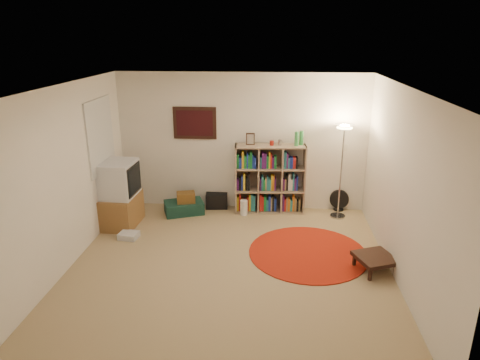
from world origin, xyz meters
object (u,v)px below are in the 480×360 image
object	(u,v)px
bookshelf	(269,180)
tv_stand	(120,195)
floor_fan	(339,200)
floor_lamp	(344,141)
side_table	(375,259)
suitcase	(184,207)

from	to	relation	value
bookshelf	tv_stand	distance (m)	2.62
floor_fan	floor_lamp	bearing A→B (deg)	-93.07
floor_lamp	tv_stand	bearing A→B (deg)	-170.38
floor_lamp	tv_stand	size ratio (longest dim) A/B	1.50
floor_fan	tv_stand	bearing A→B (deg)	-158.74
floor_lamp	tv_stand	distance (m)	3.89
side_table	bookshelf	bearing A→B (deg)	126.89
floor_lamp	suitcase	distance (m)	3.07
floor_lamp	side_table	world-z (taller)	floor_lamp
floor_lamp	side_table	size ratio (longest dim) A/B	2.63
floor_lamp	side_table	distance (m)	2.22
tv_stand	floor_lamp	bearing A→B (deg)	12.05
floor_lamp	side_table	xyz separation A→B (m)	(0.26, -1.84, -1.21)
bookshelf	suitcase	distance (m)	1.63
side_table	floor_lamp	bearing A→B (deg)	97.96
floor_fan	suitcase	bearing A→B (deg)	-165.43
bookshelf	side_table	world-z (taller)	bookshelf
floor_fan	suitcase	world-z (taller)	floor_fan
side_table	tv_stand	bearing A→B (deg)	163.27
side_table	floor_fan	bearing A→B (deg)	95.41
bookshelf	suitcase	world-z (taller)	bookshelf
tv_stand	suitcase	world-z (taller)	tv_stand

